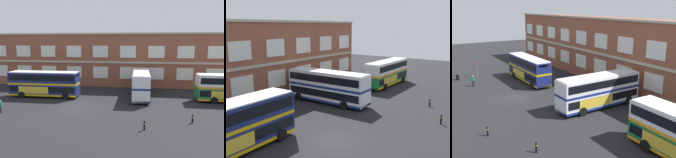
# 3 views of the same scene
# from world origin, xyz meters

# --- Properties ---
(ground_plane) EXTENTS (120.00, 120.00, 0.00)m
(ground_plane) POSITION_xyz_m (0.00, 2.00, 0.00)
(ground_plane) COLOR black
(double_decker_near) EXTENTS (11.03, 2.97, 4.07)m
(double_decker_near) POSITION_xyz_m (-6.49, 5.00, 2.15)
(double_decker_near) COLOR navy
(double_decker_near) RESTS_ON ground
(double_decker_middle) EXTENTS (3.01, 11.04, 4.07)m
(double_decker_middle) POSITION_xyz_m (8.75, 7.49, 2.15)
(double_decker_middle) COLOR silver
(double_decker_middle) RESTS_ON ground
(double_decker_far) EXTENTS (11.02, 2.92, 4.07)m
(double_decker_far) POSITION_xyz_m (22.43, 5.65, 2.15)
(double_decker_far) COLOR #197038
(double_decker_far) RESTS_ON ground
(safety_bollard_west) EXTENTS (0.19, 0.19, 0.95)m
(safety_bollard_west) POSITION_xyz_m (14.47, -3.73, 0.49)
(safety_bollard_west) COLOR black
(safety_bollard_west) RESTS_ON ground
(safety_bollard_east) EXTENTS (0.19, 0.19, 0.95)m
(safety_bollard_east) POSITION_xyz_m (9.29, -6.39, 0.49)
(safety_bollard_east) COLOR black
(safety_bollard_east) RESTS_ON ground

